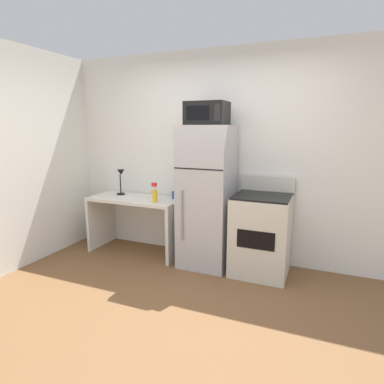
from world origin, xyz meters
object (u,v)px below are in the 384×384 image
(spray_bottle, at_px, (155,195))
(desk_lamp, at_px, (121,178))
(refrigerator, at_px, (207,197))
(oven_range, at_px, (261,234))
(microwave, at_px, (207,113))
(desk, at_px, (136,214))
(coffee_mug, at_px, (175,195))

(spray_bottle, bearing_deg, desk_lamp, 160.91)
(refrigerator, bearing_deg, oven_range, 0.02)
(spray_bottle, bearing_deg, microwave, 10.32)
(desk, xyz_separation_m, desk_lamp, (-0.28, 0.07, 0.46))
(desk_lamp, bearing_deg, refrigerator, -3.88)
(desk, bearing_deg, spray_bottle, -22.13)
(desk, bearing_deg, microwave, -2.03)
(microwave, bearing_deg, coffee_mug, 160.24)
(coffee_mug, bearing_deg, desk, -163.84)
(coffee_mug, distance_m, oven_range, 1.23)
(desk, height_order, coffee_mug, coffee_mug)
(refrigerator, distance_m, oven_range, 0.76)
(desk_lamp, xyz_separation_m, oven_range, (1.95, -0.09, -0.52))
(coffee_mug, bearing_deg, microwave, -19.76)
(desk, bearing_deg, coffee_mug, 16.16)
(desk_lamp, bearing_deg, desk, -14.79)
(oven_range, bearing_deg, coffee_mug, 172.19)
(refrigerator, bearing_deg, desk_lamp, 176.12)
(desk_lamp, height_order, spray_bottle, desk_lamp)
(desk_lamp, distance_m, refrigerator, 1.30)
(desk, distance_m, oven_range, 1.67)
(desk, relative_size, oven_range, 1.12)
(coffee_mug, xyz_separation_m, spray_bottle, (-0.13, -0.30, 0.05))
(oven_range, bearing_deg, desk_lamp, 177.44)
(desk, bearing_deg, refrigerator, -0.83)
(refrigerator, height_order, oven_range, refrigerator)
(desk, distance_m, microwave, 1.64)
(desk_lamp, relative_size, spray_bottle, 1.42)
(refrigerator, bearing_deg, spray_bottle, -167.84)
(desk_lamp, bearing_deg, oven_range, -2.56)
(desk_lamp, xyz_separation_m, spray_bottle, (0.65, -0.22, -0.14))
(desk, xyz_separation_m, refrigerator, (1.01, -0.01, 0.32))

